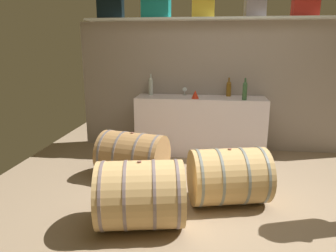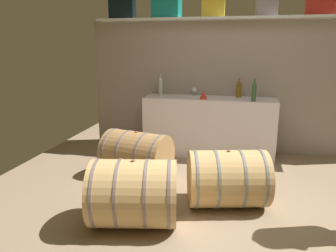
{
  "view_description": "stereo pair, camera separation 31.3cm",
  "coord_description": "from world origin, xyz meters",
  "px_view_note": "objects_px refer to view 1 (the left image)",
  "views": [
    {
      "loc": [
        -0.21,
        -2.89,
        1.67
      ],
      "look_at": [
        -0.67,
        0.47,
        0.8
      ],
      "focal_mm": 34.2,
      "sensor_mm": 36.0,
      "label": 1
    },
    {
      "loc": [
        0.09,
        -2.83,
        1.67
      ],
      "look_at": [
        -0.67,
        0.47,
        0.8
      ],
      "focal_mm": 34.2,
      "sensor_mm": 36.0,
      "label": 2
    }
  ],
  "objects_px": {
    "wine_barrel_near": "(228,176)",
    "toolcase_grey": "(255,6)",
    "toolcase_red": "(305,6)",
    "wine_glass": "(185,90)",
    "red_funnel": "(195,94)",
    "work_cabinet": "(200,126)",
    "toolcase_black": "(111,8)",
    "wine_barrel_flank": "(133,156)",
    "toolcase_yellow": "(203,6)",
    "wine_bottle_green": "(245,90)",
    "wine_bottle_amber": "(229,88)",
    "toolcase_teal": "(156,7)",
    "wine_bottle_clear": "(151,86)",
    "wine_barrel_far": "(140,194)"
  },
  "relations": [
    {
      "from": "toolcase_teal",
      "to": "toolcase_yellow",
      "type": "distance_m",
      "value": 0.7
    },
    {
      "from": "toolcase_grey",
      "to": "wine_bottle_clear",
      "type": "height_order",
      "value": "toolcase_grey"
    },
    {
      "from": "wine_barrel_near",
      "to": "toolcase_grey",
      "type": "bearing_deg",
      "value": 63.65
    },
    {
      "from": "wine_barrel_far",
      "to": "wine_barrel_near",
      "type": "bearing_deg",
      "value": 23.27
    },
    {
      "from": "work_cabinet",
      "to": "wine_bottle_green",
      "type": "bearing_deg",
      "value": -15.58
    },
    {
      "from": "toolcase_grey",
      "to": "wine_bottle_amber",
      "type": "bearing_deg",
      "value": -179.39
    },
    {
      "from": "wine_bottle_clear",
      "to": "wine_barrel_near",
      "type": "relative_size",
      "value": 0.36
    },
    {
      "from": "wine_bottle_amber",
      "to": "wine_glass",
      "type": "relative_size",
      "value": 2.25
    },
    {
      "from": "toolcase_black",
      "to": "wine_barrel_flank",
      "type": "distance_m",
      "value": 2.37
    },
    {
      "from": "wine_glass",
      "to": "red_funnel",
      "type": "distance_m",
      "value": 0.36
    },
    {
      "from": "toolcase_teal",
      "to": "wine_barrel_flank",
      "type": "xyz_separation_m",
      "value": [
        -0.1,
        -1.26,
        -1.91
      ]
    },
    {
      "from": "wine_barrel_flank",
      "to": "toolcase_teal",
      "type": "bearing_deg",
      "value": 97.87
    },
    {
      "from": "toolcase_grey",
      "to": "red_funnel",
      "type": "bearing_deg",
      "value": -162.73
    },
    {
      "from": "red_funnel",
      "to": "wine_barrel_near",
      "type": "height_order",
      "value": "red_funnel"
    },
    {
      "from": "toolcase_grey",
      "to": "wine_glass",
      "type": "bearing_deg",
      "value": 176.55
    },
    {
      "from": "toolcase_teal",
      "to": "wine_barrel_flank",
      "type": "distance_m",
      "value": 2.29
    },
    {
      "from": "toolcase_yellow",
      "to": "wine_bottle_clear",
      "type": "height_order",
      "value": "toolcase_yellow"
    },
    {
      "from": "toolcase_red",
      "to": "wine_glass",
      "type": "distance_m",
      "value": 2.09
    },
    {
      "from": "toolcase_yellow",
      "to": "red_funnel",
      "type": "distance_m",
      "value": 1.31
    },
    {
      "from": "toolcase_teal",
      "to": "wine_barrel_far",
      "type": "bearing_deg",
      "value": -83.28
    },
    {
      "from": "toolcase_teal",
      "to": "wine_bottle_green",
      "type": "relative_size",
      "value": 1.3
    },
    {
      "from": "wine_barrel_flank",
      "to": "wine_glass",
      "type": "bearing_deg",
      "value": 79.12
    },
    {
      "from": "toolcase_yellow",
      "to": "wine_barrel_near",
      "type": "xyz_separation_m",
      "value": [
        0.37,
        -1.78,
        -1.92
      ]
    },
    {
      "from": "wine_bottle_green",
      "to": "wine_barrel_far",
      "type": "relative_size",
      "value": 0.35
    },
    {
      "from": "toolcase_red",
      "to": "red_funnel",
      "type": "relative_size",
      "value": 2.88
    },
    {
      "from": "red_funnel",
      "to": "work_cabinet",
      "type": "bearing_deg",
      "value": 60.46
    },
    {
      "from": "toolcase_black",
      "to": "toolcase_red",
      "type": "xyz_separation_m",
      "value": [
        2.85,
        0.0,
        -0.01
      ]
    },
    {
      "from": "wine_barrel_far",
      "to": "toolcase_black",
      "type": "bearing_deg",
      "value": 100.25
    },
    {
      "from": "toolcase_teal",
      "to": "red_funnel",
      "type": "bearing_deg",
      "value": -25.38
    },
    {
      "from": "wine_bottle_green",
      "to": "wine_glass",
      "type": "bearing_deg",
      "value": 158.63
    },
    {
      "from": "toolcase_grey",
      "to": "wine_bottle_clear",
      "type": "distance_m",
      "value": 1.93
    },
    {
      "from": "wine_glass",
      "to": "wine_barrel_near",
      "type": "bearing_deg",
      "value": -70.66
    },
    {
      "from": "wine_bottle_amber",
      "to": "toolcase_yellow",
      "type": "bearing_deg",
      "value": 176.92
    },
    {
      "from": "toolcase_red",
      "to": "wine_barrel_flank",
      "type": "height_order",
      "value": "toolcase_red"
    },
    {
      "from": "toolcase_black",
      "to": "work_cabinet",
      "type": "bearing_deg",
      "value": -10.48
    },
    {
      "from": "toolcase_red",
      "to": "wine_barrel_far",
      "type": "relative_size",
      "value": 0.38
    },
    {
      "from": "wine_barrel_flank",
      "to": "wine_bottle_green",
      "type": "bearing_deg",
      "value": 44.91
    },
    {
      "from": "toolcase_black",
      "to": "wine_bottle_green",
      "type": "bearing_deg",
      "value": -13.19
    },
    {
      "from": "toolcase_red",
      "to": "wine_barrel_far",
      "type": "distance_m",
      "value": 3.57
    },
    {
      "from": "toolcase_grey",
      "to": "wine_barrel_near",
      "type": "bearing_deg",
      "value": -105.4
    },
    {
      "from": "toolcase_yellow",
      "to": "wine_bottle_green",
      "type": "height_order",
      "value": "toolcase_yellow"
    },
    {
      "from": "work_cabinet",
      "to": "wine_bottle_clear",
      "type": "xyz_separation_m",
      "value": [
        -0.79,
        0.13,
        0.59
      ]
    },
    {
      "from": "wine_barrel_flank",
      "to": "toolcase_black",
      "type": "bearing_deg",
      "value": 128.1
    },
    {
      "from": "toolcase_grey",
      "to": "wine_bottle_green",
      "type": "xyz_separation_m",
      "value": [
        -0.11,
        -0.35,
        -1.18
      ]
    },
    {
      "from": "work_cabinet",
      "to": "wine_bottle_clear",
      "type": "height_order",
      "value": "wine_bottle_clear"
    },
    {
      "from": "toolcase_red",
      "to": "wine_barrel_near",
      "type": "relative_size",
      "value": 0.37
    },
    {
      "from": "wine_bottle_green",
      "to": "wine_glass",
      "type": "distance_m",
      "value": 0.96
    },
    {
      "from": "wine_glass",
      "to": "red_funnel",
      "type": "relative_size",
      "value": 1.06
    },
    {
      "from": "wine_glass",
      "to": "toolcase_teal",
      "type": "bearing_deg",
      "value": 179.96
    },
    {
      "from": "toolcase_teal",
      "to": "wine_bottle_amber",
      "type": "distance_m",
      "value": 1.64
    }
  ]
}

